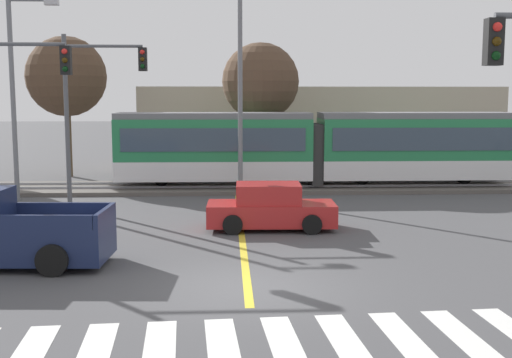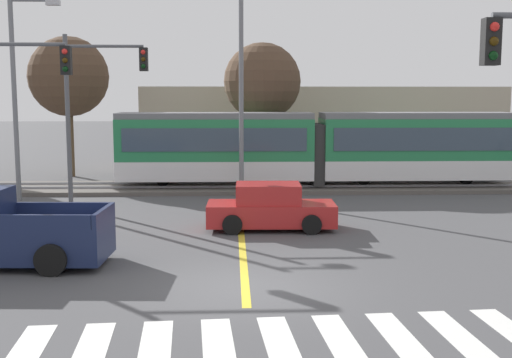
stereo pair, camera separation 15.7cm
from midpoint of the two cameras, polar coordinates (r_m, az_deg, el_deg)
name	(u,v)px [view 2 (the right image)]	position (r m, az deg, el deg)	size (l,w,h in m)	color
ground_plane	(245,287)	(14.96, -0.66, -9.59)	(200.00, 200.00, 0.00)	#474749
track_bed	(238,187)	(30.30, -1.47, -0.75)	(120.00, 4.00, 0.18)	#56514C
rail_near	(238,187)	(29.57, -1.45, -0.68)	(120.00, 0.08, 0.10)	#939399
rail_far	(238,182)	(30.99, -1.48, -0.30)	(120.00, 0.08, 0.10)	#939399
light_rail_tram	(316,146)	(30.35, 5.53, 2.95)	(18.50, 2.64, 3.43)	silver
crosswalk_stripe_1	(25,354)	(11.95, -19.51, -14.47)	(0.56, 2.80, 0.01)	silver
crosswalk_stripe_2	(91,352)	(11.74, -14.11, -14.66)	(0.56, 2.80, 0.01)	silver
crosswalk_stripe_3	(155,349)	(11.64, -8.56, -14.72)	(0.56, 2.80, 0.01)	silver
crosswalk_stripe_4	(218,346)	(11.64, -2.96, -14.64)	(0.56, 2.80, 0.01)	silver
crosswalk_stripe_5	(280,344)	(11.74, 2.58, -14.44)	(0.56, 2.80, 0.01)	silver
crosswalk_stripe_6	(341,341)	(11.94, 7.97, -14.11)	(0.56, 2.80, 0.01)	silver
crosswalk_stripe_7	(401,339)	(12.24, 13.12, -13.69)	(0.56, 2.80, 0.01)	silver
crosswalk_stripe_8	(459,337)	(12.63, 17.97, -13.19)	(0.56, 2.80, 0.01)	silver
lane_centre_line	(241,232)	(20.87, -1.12, -4.70)	(0.20, 15.17, 0.01)	gold
sedan_crossing	(271,208)	(21.16, 1.51, -2.61)	(4.24, 2.00, 1.52)	#B22323
traffic_light_far_left	(93,96)	(25.96, -14.13, 7.18)	(3.25, 0.38, 6.74)	#515459
street_lamp_west	(19,86)	(28.44, -20.20, 7.77)	(2.11, 0.28, 8.44)	slate
street_lamp_centre	(246,73)	(27.49, -0.74, 9.39)	(2.30, 0.28, 9.47)	slate
bare_tree_west	(69,77)	(36.35, -16.20, 8.72)	(4.29, 4.29, 7.57)	brown
bare_tree_east	(262,82)	(33.64, 0.70, 8.63)	(4.01, 4.01, 7.13)	brown
building_backdrop_far	(319,126)	(41.09, 5.77, 4.68)	(21.97, 6.00, 4.93)	tan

